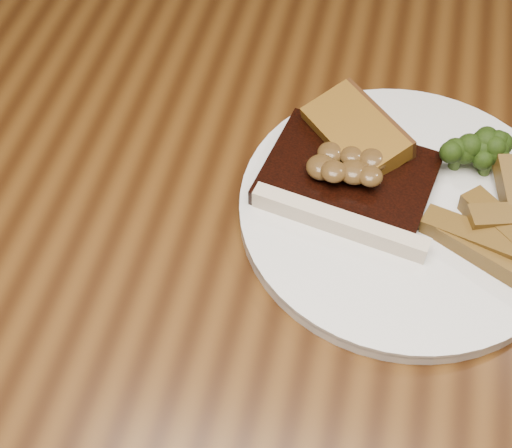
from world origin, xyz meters
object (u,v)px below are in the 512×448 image
at_px(dining_table, 275,285).
at_px(plate, 403,211).
at_px(steak, 347,180).
at_px(garlic_bread, 353,147).
at_px(potato_wedges, 500,216).

bearing_deg(dining_table, plate, 22.22).
bearing_deg(plate, steak, 168.97).
xyz_separation_m(dining_table, garlic_bread, (0.05, 0.10, 0.12)).
bearing_deg(dining_table, steak, 45.74).
bearing_deg(plate, garlic_bread, 137.05).
distance_m(plate, steak, 0.06).
xyz_separation_m(dining_table, steak, (0.05, 0.05, 0.12)).
distance_m(garlic_bread, potato_wedges, 0.15).
distance_m(dining_table, garlic_bread, 0.16).
relative_size(dining_table, potato_wedges, 13.98).
bearing_deg(plate, potato_wedges, -0.71).
distance_m(dining_table, potato_wedges, 0.23).
relative_size(dining_table, garlic_bread, 16.22).
xyz_separation_m(garlic_bread, potato_wedges, (0.14, -0.05, 0.00)).
distance_m(dining_table, steak, 0.14).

